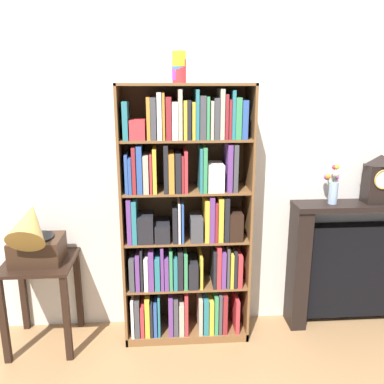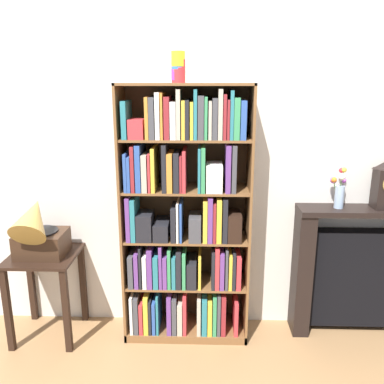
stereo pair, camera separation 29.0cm
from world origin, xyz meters
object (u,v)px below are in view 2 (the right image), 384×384
object	(u,v)px
cup_stack	(178,67)
fireplace_mantel	(365,272)
side_table_left	(46,276)
bookshelf	(184,222)
gramophone	(37,230)
flower_vase	(339,189)

from	to	relation	value
cup_stack	fireplace_mantel	distance (m)	2.06
cup_stack	side_table_left	xyz separation A→B (m)	(-1.01, -0.02, -1.50)
bookshelf	gramophone	world-z (taller)	bookshelf
side_table_left	gramophone	size ratio (longest dim) A/B	1.30
side_table_left	flower_vase	xyz separation A→B (m)	(2.16, 0.13, 0.66)
bookshelf	side_table_left	bearing A→B (deg)	-177.10
gramophone	flower_vase	distance (m)	2.18
flower_vase	fireplace_mantel	bearing A→B (deg)	2.27
gramophone	fireplace_mantel	distance (m)	2.46
bookshelf	side_table_left	distance (m)	1.13
bookshelf	cup_stack	bearing A→B (deg)	-132.62
cup_stack	bookshelf	bearing A→B (deg)	47.38
cup_stack	gramophone	xyz separation A→B (m)	(-1.01, -0.08, -1.11)
side_table_left	fireplace_mantel	bearing A→B (deg)	3.21
cup_stack	side_table_left	world-z (taller)	cup_stack
cup_stack	gramophone	bearing A→B (deg)	-175.71
gramophone	bookshelf	bearing A→B (deg)	6.06
side_table_left	fireplace_mantel	xyz separation A→B (m)	(2.42, 0.14, 0.01)
bookshelf	gramophone	size ratio (longest dim) A/B	3.69
side_table_left	fireplace_mantel	size ratio (longest dim) A/B	0.61
side_table_left	cup_stack	bearing A→B (deg)	1.01
bookshelf	flower_vase	distance (m)	1.14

